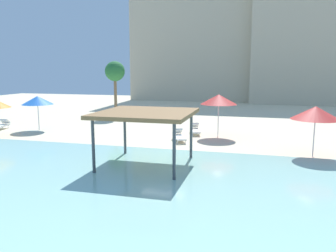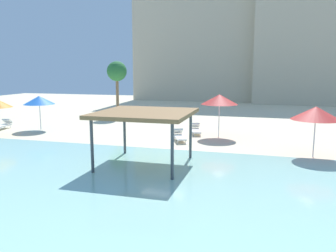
% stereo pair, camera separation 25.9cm
% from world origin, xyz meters
% --- Properties ---
extents(ground_plane, '(80.00, 80.00, 0.00)m').
position_xyz_m(ground_plane, '(0.00, 0.00, 0.00)').
color(ground_plane, beige).
extents(lagoon_water, '(44.00, 13.50, 0.04)m').
position_xyz_m(lagoon_water, '(0.00, -5.25, 0.02)').
color(lagoon_water, '#99D1C6').
rests_on(lagoon_water, ground).
extents(shade_pavilion, '(4.35, 4.35, 2.61)m').
position_xyz_m(shade_pavilion, '(-0.07, -1.87, 2.45)').
color(shade_pavilion, '#42474C').
rests_on(shade_pavilion, ground).
extents(beach_umbrella_red_0, '(2.46, 2.46, 2.91)m').
position_xyz_m(beach_umbrella_red_0, '(2.44, 6.08, 2.57)').
color(beach_umbrella_red_0, silver).
rests_on(beach_umbrella_red_0, ground).
extents(beach_umbrella_blue_2, '(2.31, 2.31, 2.59)m').
position_xyz_m(beach_umbrella_blue_2, '(-11.06, 5.20, 2.27)').
color(beach_umbrella_blue_2, silver).
rests_on(beach_umbrella_blue_2, ground).
extents(beach_umbrella_red_4, '(2.50, 2.50, 2.68)m').
position_xyz_m(beach_umbrella_red_4, '(7.91, 1.96, 2.34)').
color(beach_umbrella_red_4, silver).
rests_on(beach_umbrella_red_4, ground).
extents(lounge_chair_0, '(1.31, 1.98, 0.74)m').
position_xyz_m(lounge_chair_0, '(0.16, 4.08, 0.33)').
color(lounge_chair_0, white).
rests_on(lounge_chair_0, ground).
extents(lounge_chair_1, '(0.88, 1.96, 0.74)m').
position_xyz_m(lounge_chair_1, '(-14.08, 4.69, 0.33)').
color(lounge_chair_1, white).
rests_on(lounge_chair_1, ground).
extents(lounge_chair_2, '(1.08, 1.99, 0.74)m').
position_xyz_m(lounge_chair_2, '(0.73, 6.73, 0.33)').
color(lounge_chair_2, white).
rests_on(lounge_chair_2, ground).
extents(palm_tree_0, '(1.90, 1.90, 5.36)m').
position_xyz_m(palm_tree_0, '(-8.28, 13.36, 4.31)').
color(palm_tree_0, brown).
rests_on(palm_tree_0, ground).
extents(hotel_block_0, '(23.20, 10.09, 19.45)m').
position_xyz_m(hotel_block_0, '(-2.15, 36.45, 9.73)').
color(hotel_block_0, beige).
rests_on(hotel_block_0, ground).
extents(hotel_block_1, '(22.15, 10.41, 16.47)m').
position_xyz_m(hotel_block_1, '(14.94, 34.67, 8.23)').
color(hotel_block_1, beige).
rests_on(hotel_block_1, ground).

